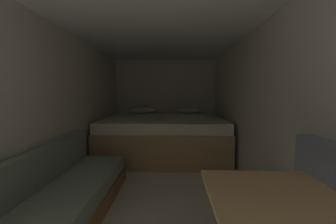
{
  "coord_description": "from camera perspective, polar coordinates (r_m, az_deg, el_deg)",
  "views": [
    {
      "loc": [
        0.18,
        -0.49,
        1.24
      ],
      "look_at": [
        0.11,
        2.5,
        0.96
      ],
      "focal_mm": 21.74,
      "sensor_mm": 36.0,
      "label": 1
    }
  ],
  "objects": [
    {
      "name": "sofa_left",
      "position": [
        2.19,
        -30.68,
        -23.16
      ],
      "size": [
        0.68,
        2.46,
        0.7
      ],
      "color": "olive",
      "rests_on": "ground"
    },
    {
      "name": "wall_back",
      "position": [
        5.01,
        -0.67,
        2.85
      ],
      "size": [
        2.5,
        0.05,
        2.05
      ],
      "primitive_type": "cube",
      "color": "beige",
      "rests_on": "ground"
    },
    {
      "name": "wall_left",
      "position": [
        2.78,
        -29.0,
        0.17
      ],
      "size": [
        0.05,
        5.18,
        2.05
      ],
      "primitive_type": "cube",
      "color": "beige",
      "rests_on": "ground"
    },
    {
      "name": "dinette_table",
      "position": [
        1.21,
        27.52,
        -24.89
      ],
      "size": [
        0.63,
        0.57,
        0.77
      ],
      "color": "tan",
      "rests_on": "ground"
    },
    {
      "name": "bed",
      "position": [
        4.12,
        -1.15,
        -6.67
      ],
      "size": [
        2.28,
        1.83,
        0.91
      ],
      "color": "tan",
      "rests_on": "ground"
    },
    {
      "name": "ground_plane",
      "position": [
        2.7,
        -2.78,
        -22.05
      ],
      "size": [
        7.18,
        7.18,
        0.0
      ],
      "primitive_type": "plane",
      "color": "beige"
    },
    {
      "name": "wall_right",
      "position": [
        2.62,
        24.99,
        0.06
      ],
      "size": [
        0.05,
        5.18,
        2.05
      ],
      "primitive_type": "cube",
      "color": "beige",
      "rests_on": "ground"
    },
    {
      "name": "ceiling_slab",
      "position": [
        2.54,
        -3.01,
        24.44
      ],
      "size": [
        2.5,
        5.18,
        0.05
      ],
      "primitive_type": "cube",
      "color": "white",
      "rests_on": "wall_left"
    }
  ]
}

